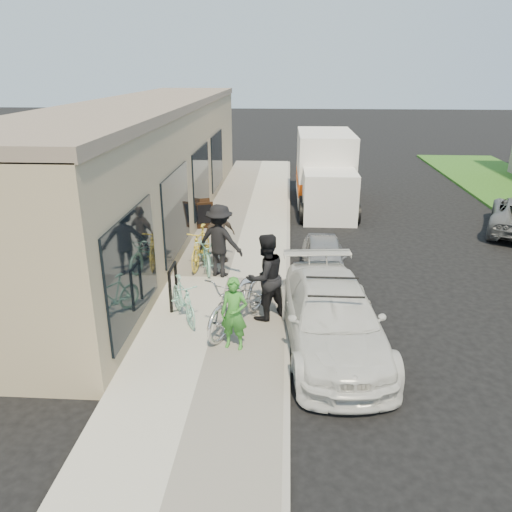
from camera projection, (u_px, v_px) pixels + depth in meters
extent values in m
plane|color=black|center=(309.00, 345.00, 10.05)|extent=(120.00, 120.00, 0.00)
cube|color=#B4B0A2|center=(228.00, 280.00, 12.94)|extent=(3.00, 34.00, 0.15)
cube|color=gray|center=(288.00, 282.00, 12.85)|extent=(0.12, 34.00, 0.13)
cube|color=tan|center=(150.00, 168.00, 17.11)|extent=(3.50, 20.00, 4.00)
cube|color=#7E6E5F|center=(145.00, 104.00, 16.36)|extent=(3.60, 20.00, 0.25)
cube|color=black|center=(133.00, 268.00, 9.69)|extent=(0.06, 3.00, 2.20)
cube|color=black|center=(176.00, 212.00, 13.42)|extent=(0.06, 3.00, 2.20)
cube|color=black|center=(201.00, 180.00, 17.15)|extent=(0.06, 3.00, 2.20)
cube|color=black|center=(217.00, 160.00, 20.88)|extent=(0.06, 3.00, 2.20)
cylinder|color=black|center=(170.00, 293.00, 10.92)|extent=(0.07, 0.07, 0.95)
cylinder|color=black|center=(176.00, 281.00, 11.51)|extent=(0.07, 0.07, 0.95)
cylinder|color=black|center=(172.00, 267.00, 11.05)|extent=(0.07, 0.63, 0.07)
cube|color=black|center=(204.00, 215.00, 16.56)|extent=(0.62, 0.42, 0.95)
cube|color=black|center=(202.00, 213.00, 16.87)|extent=(0.62, 0.42, 0.95)
cube|color=black|center=(204.00, 214.00, 16.51)|extent=(0.49, 0.31, 0.68)
imported|color=silver|center=(332.00, 318.00, 9.77)|extent=(2.27, 4.69, 1.31)
cylinder|color=black|center=(336.00, 297.00, 9.07)|extent=(1.04, 0.04, 0.04)
cylinder|color=black|center=(332.00, 278.00, 9.89)|extent=(1.04, 0.04, 0.04)
imported|color=#97989C|center=(323.00, 257.00, 13.31)|extent=(1.22, 2.91, 0.98)
cube|color=white|center=(329.00, 196.00, 17.92)|extent=(1.89, 1.89, 1.78)
cube|color=black|center=(330.00, 186.00, 17.79)|extent=(1.73, 0.07, 0.84)
cube|color=white|center=(324.00, 166.00, 20.35)|extent=(2.19, 3.95, 2.72)
cube|color=#E24C0D|center=(324.00, 181.00, 20.56)|extent=(2.21, 3.97, 0.52)
cylinder|color=black|center=(303.00, 213.00, 17.72)|extent=(0.24, 0.75, 0.75)
cylinder|color=black|center=(356.00, 214.00, 17.62)|extent=(0.24, 0.75, 0.75)
cylinder|color=black|center=(302.00, 206.00, 18.68)|extent=(0.24, 0.75, 0.75)
cylinder|color=black|center=(353.00, 206.00, 18.58)|extent=(0.24, 0.75, 0.75)
cylinder|color=black|center=(300.00, 185.00, 22.00)|extent=(0.24, 0.75, 0.75)
cylinder|color=black|center=(342.00, 185.00, 21.90)|extent=(0.24, 0.75, 0.75)
imported|color=silver|center=(239.00, 299.00, 10.29)|extent=(1.70, 2.47, 1.23)
imported|color=#37882D|center=(234.00, 314.00, 9.45)|extent=(0.58, 0.44, 1.45)
imported|color=black|center=(265.00, 277.00, 10.54)|extent=(1.17, 1.14, 1.90)
imported|color=#91D8C0|center=(183.00, 299.00, 10.63)|extent=(1.12, 1.56, 0.93)
imported|color=#91D8C0|center=(206.00, 252.00, 13.33)|extent=(1.09, 1.87, 0.93)
imported|color=gold|center=(201.00, 247.00, 13.52)|extent=(0.68, 1.84, 1.08)
imported|color=black|center=(220.00, 241.00, 12.72)|extent=(1.39, 1.09, 1.90)
imported|color=brown|center=(219.00, 235.00, 13.75)|extent=(0.97, 0.75, 1.54)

